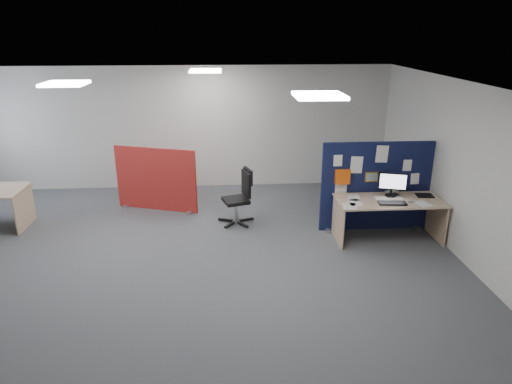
{
  "coord_description": "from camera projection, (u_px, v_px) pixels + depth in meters",
  "views": [
    {
      "loc": [
        0.84,
        -6.55,
        3.45
      ],
      "look_at": [
        1.31,
        0.22,
        1.0
      ],
      "focal_mm": 32.0,
      "sensor_mm": 36.0,
      "label": 1
    }
  ],
  "objects": [
    {
      "name": "ceiling_lights",
      "position": [
        191.0,
        81.0,
        7.0
      ],
      "size": [
        4.1,
        4.1,
        0.04
      ],
      "color": "white",
      "rests_on": "ceiling"
    },
    {
      "name": "red_divider",
      "position": [
        156.0,
        180.0,
        8.98
      ],
      "size": [
        1.62,
        0.58,
        1.27
      ],
      "rotation": [
        0.0,
        0.0,
        -0.32
      ],
      "color": "#AA2F16",
      "rests_on": "floor"
    },
    {
      "name": "wall_back",
      "position": [
        187.0,
        128.0,
        10.09
      ],
      "size": [
        9.0,
        0.02,
        2.7
      ],
      "primitive_type": "cube",
      "color": "silver",
      "rests_on": "floor"
    },
    {
      "name": "floor",
      "position": [
        175.0,
        257.0,
        7.26
      ],
      "size": [
        9.0,
        9.0,
        0.0
      ],
      "primitive_type": "plane",
      "color": "#4B4D52",
      "rests_on": "ground"
    },
    {
      "name": "keyboard",
      "position": [
        392.0,
        203.0,
        7.47
      ],
      "size": [
        0.46,
        0.22,
        0.02
      ],
      "primitive_type": "cube",
      "rotation": [
        0.0,
        0.0,
        -0.09
      ],
      "color": "black",
      "rests_on": "main_desk"
    },
    {
      "name": "ceiling",
      "position": [
        163.0,
        85.0,
        6.34
      ],
      "size": [
        9.0,
        7.0,
        0.02
      ],
      "primitive_type": "cube",
      "color": "white",
      "rests_on": "wall_back"
    },
    {
      "name": "main_desk",
      "position": [
        388.0,
        208.0,
        7.74
      ],
      "size": [
        1.78,
        0.79,
        0.73
      ],
      "color": "tan",
      "rests_on": "floor"
    },
    {
      "name": "office_chair",
      "position": [
        241.0,
        193.0,
        8.39
      ],
      "size": [
        0.68,
        0.65,
        1.02
      ],
      "rotation": [
        0.0,
        0.0,
        0.3
      ],
      "color": "black",
      "rests_on": "floor"
    },
    {
      "name": "paper_tray",
      "position": [
        425.0,
        195.0,
        7.82
      ],
      "size": [
        0.3,
        0.25,
        0.01
      ],
      "primitive_type": "cube",
      "rotation": [
        0.0,
        0.0,
        -0.1
      ],
      "color": "black",
      "rests_on": "main_desk"
    },
    {
      "name": "monitor_main",
      "position": [
        392.0,
        183.0,
        7.74
      ],
      "size": [
        0.46,
        0.2,
        0.41
      ],
      "rotation": [
        0.0,
        0.0,
        -0.3
      ],
      "color": "black",
      "rests_on": "main_desk"
    },
    {
      "name": "desk_papers",
      "position": [
        379.0,
        200.0,
        7.64
      ],
      "size": [
        1.49,
        0.87,
        0.0
      ],
      "color": "white",
      "rests_on": "main_desk"
    },
    {
      "name": "navy_divider",
      "position": [
        375.0,
        186.0,
        8.04
      ],
      "size": [
        1.96,
        0.3,
        1.61
      ],
      "color": "black",
      "rests_on": "floor"
    },
    {
      "name": "wall_front",
      "position": [
        120.0,
        316.0,
        3.52
      ],
      "size": [
        9.0,
        0.02,
        2.7
      ],
      "primitive_type": "cube",
      "color": "silver",
      "rests_on": "floor"
    },
    {
      "name": "mouse",
      "position": [
        411.0,
        202.0,
        7.5
      ],
      "size": [
        0.11,
        0.09,
        0.03
      ],
      "primitive_type": "cube",
      "rotation": [
        0.0,
        0.0,
        -0.34
      ],
      "color": "#A8A8AD",
      "rests_on": "main_desk"
    },
    {
      "name": "wall_right",
      "position": [
        461.0,
        171.0,
        7.09
      ],
      "size": [
        0.02,
        7.0,
        2.7
      ],
      "primitive_type": "cube",
      "color": "silver",
      "rests_on": "floor"
    }
  ]
}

